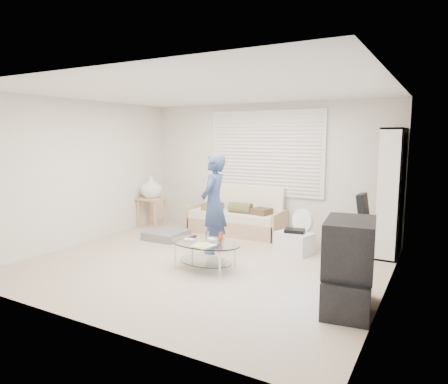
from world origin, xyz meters
The scene contains 13 objects.
ground centered at (0.00, 0.00, 0.00)m, with size 5.00×5.00×0.00m, color #B4A28C.
room_shell centered at (0.00, 0.48, 1.63)m, with size 5.02×4.52×2.51m.
window_blinds centered at (0.00, 2.20, 1.55)m, with size 2.32×0.08×1.62m.
futon_sofa centered at (-0.44, 1.87, 0.30)m, with size 1.86×0.75×0.91m.
grey_floor_pillow centered at (-1.37, 0.85, 0.07)m, with size 0.66×0.66×0.15m, color slate.
side_table centered at (-2.22, 1.48, 0.79)m, with size 0.54×0.43×1.07m.
bookshelf centered at (2.32, 1.78, 1.00)m, with size 0.32×0.84×2.00m.
guitar_case centered at (2.00, 1.50, 0.43)m, with size 0.35×0.36×0.98m.
floor_fan centered at (1.01, 1.46, 0.40)m, with size 0.42×0.28×0.68m.
storage_bin centered at (0.98, 1.15, 0.18)m, with size 0.64×0.52×0.39m.
tv_unit centered at (2.20, -0.59, 0.48)m, with size 0.61×0.97×0.99m.
coffee_table centered at (0.15, -0.25, 0.32)m, with size 1.08×0.70×0.52m.
standing_person centered at (-0.17, 0.54, 0.80)m, with size 0.58×0.38×1.60m, color navy.
Camera 1 is at (3.05, -4.89, 1.88)m, focal length 32.00 mm.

